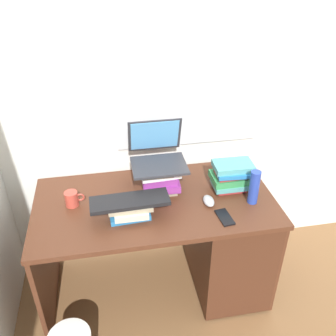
{
  "coord_description": "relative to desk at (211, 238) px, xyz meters",
  "views": [
    {
      "loc": [
        -0.23,
        -1.67,
        2.01
      ],
      "look_at": [
        0.09,
        0.05,
        0.9
      ],
      "focal_mm": 39.25,
      "sensor_mm": 36.0,
      "label": 1
    }
  ],
  "objects": [
    {
      "name": "ground_plane",
      "position": [
        -0.35,
        0.03,
        -0.4
      ],
      "size": [
        6.0,
        6.0,
        0.0
      ],
      "primitive_type": "plane",
      "color": "brown"
    },
    {
      "name": "wall_back",
      "position": [
        -0.34,
        0.43,
        0.9
      ],
      "size": [
        6.0,
        0.06,
        2.6
      ],
      "color": "silver",
      "rests_on": "ground"
    },
    {
      "name": "desk",
      "position": [
        0.0,
        0.0,
        0.0
      ],
      "size": [
        1.38,
        0.71,
        0.72
      ],
      "color": "#4C2819",
      "rests_on": "ground"
    },
    {
      "name": "book_stack_tall",
      "position": [
        -0.3,
        0.11,
        0.41
      ],
      "size": [
        0.23,
        0.2,
        0.17
      ],
      "color": "gray",
      "rests_on": "desk"
    },
    {
      "name": "book_stack_keyboard_riser",
      "position": [
        -0.5,
        -0.08,
        0.37
      ],
      "size": [
        0.24,
        0.19,
        0.09
      ],
      "color": "#2672B2",
      "rests_on": "desk"
    },
    {
      "name": "book_stack_side",
      "position": [
        0.12,
        0.06,
        0.42
      ],
      "size": [
        0.24,
        0.19,
        0.18
      ],
      "color": "#B22D33",
      "rests_on": "desk"
    },
    {
      "name": "laptop",
      "position": [
        -0.3,
        0.18,
        0.55
      ],
      "size": [
        0.31,
        0.31,
        0.24
      ],
      "color": "#2D2D33",
      "rests_on": "book_stack_tall"
    },
    {
      "name": "keyboard",
      "position": [
        -0.5,
        -0.09,
        0.43
      ],
      "size": [
        0.42,
        0.15,
        0.02
      ],
      "primitive_type": "cube",
      "rotation": [
        0.0,
        0.0,
        0.03
      ],
      "color": "black",
      "rests_on": "book_stack_keyboard_riser"
    },
    {
      "name": "computer_mouse",
      "position": [
        -0.05,
        -0.06,
        0.35
      ],
      "size": [
        0.06,
        0.1,
        0.04
      ],
      "primitive_type": "ellipsoid",
      "color": "#A5A8AD",
      "rests_on": "desk"
    },
    {
      "name": "mug",
      "position": [
        -0.81,
        0.07,
        0.37
      ],
      "size": [
        0.11,
        0.07,
        0.09
      ],
      "color": "#B23F33",
      "rests_on": "desk"
    },
    {
      "name": "water_bottle",
      "position": [
        0.2,
        -0.09,
        0.43
      ],
      "size": [
        0.06,
        0.06,
        0.2
      ],
      "primitive_type": "cylinder",
      "color": "#263FA5",
      "rests_on": "desk"
    },
    {
      "name": "cell_phone",
      "position": [
        0.0,
        -0.2,
        0.33
      ],
      "size": [
        0.08,
        0.14,
        0.01
      ],
      "primitive_type": "cube",
      "rotation": [
        0.0,
        0.0,
        0.11
      ],
      "color": "black",
      "rests_on": "desk"
    }
  ]
}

